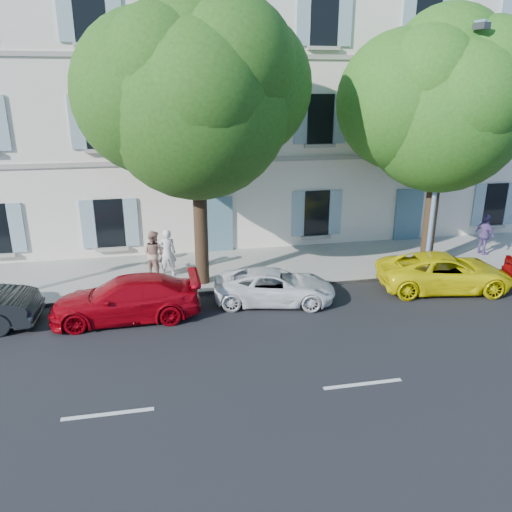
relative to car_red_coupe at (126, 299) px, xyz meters
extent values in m
plane|color=black|center=(5.78, -0.89, -0.66)|extent=(90.00, 90.00, 0.00)
cube|color=#A09E96|center=(5.78, 3.56, -0.59)|extent=(36.00, 4.50, 0.15)
cube|color=#9E998E|center=(5.78, 1.39, -0.58)|extent=(36.00, 0.16, 0.16)
cube|color=white|center=(5.78, 9.31, 5.34)|extent=(28.00, 7.00, 12.00)
imported|color=#9E040F|center=(0.00, 0.00, 0.00)|extent=(4.57, 1.88, 1.32)
imported|color=white|center=(4.81, 0.33, -0.10)|extent=(4.31, 2.65, 1.12)
imported|color=yellow|center=(10.97, 0.23, -0.01)|extent=(4.94, 2.84, 1.30)
cylinder|color=#3A2819|center=(2.57, 2.21, 1.42)|extent=(0.49, 0.49, 3.87)
ellipsoid|color=#2F671A|center=(2.57, 2.21, 5.67)|extent=(6.19, 6.19, 6.81)
cylinder|color=#3A2819|center=(11.57, 2.55, 1.32)|extent=(0.48, 0.48, 3.66)
ellipsoid|color=#367C1F|center=(11.57, 2.55, 5.38)|extent=(5.95, 5.95, 6.54)
cylinder|color=#7293BF|center=(11.30, 1.99, 3.82)|extent=(0.17, 0.17, 8.66)
cylinder|color=#7293BF|center=(11.30, 1.24, 8.15)|extent=(0.42, 1.51, 0.11)
cube|color=#383A3D|center=(11.30, 0.48, 7.98)|extent=(0.36, 0.53, 0.19)
imported|color=silver|center=(1.37, 3.08, 0.39)|extent=(0.71, 0.52, 1.81)
imported|color=tan|center=(0.88, 3.17, 0.37)|extent=(1.08, 1.05, 1.76)
imported|color=#695195|center=(14.50, 3.09, 0.34)|extent=(0.57, 1.06, 1.71)
camera|label=1|loc=(1.17, -14.67, 6.21)|focal=35.00mm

